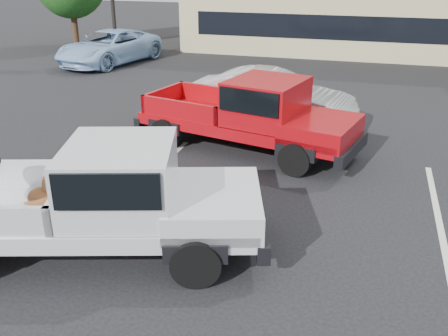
{
  "coord_description": "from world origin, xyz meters",
  "views": [
    {
      "loc": [
        1.49,
        -7.07,
        4.53
      ],
      "look_at": [
        -0.68,
        0.21,
        1.3
      ],
      "focal_mm": 40.0,
      "sensor_mm": 36.0,
      "label": 1
    }
  ],
  "objects_px": {
    "red_pickup": "(260,113)",
    "silver_sedan": "(271,100)",
    "silver_pickup": "(106,195)",
    "blue_suv": "(109,47)"
  },
  "relations": [
    {
      "from": "silver_pickup",
      "to": "blue_suv",
      "type": "bearing_deg",
      "value": 101.39
    },
    {
      "from": "silver_pickup",
      "to": "blue_suv",
      "type": "xyz_separation_m",
      "value": [
        -7.68,
        14.18,
        -0.31
      ]
    },
    {
      "from": "red_pickup",
      "to": "blue_suv",
      "type": "bearing_deg",
      "value": 148.62
    },
    {
      "from": "red_pickup",
      "to": "blue_suv",
      "type": "distance_m",
      "value": 12.71
    },
    {
      "from": "blue_suv",
      "to": "silver_pickup",
      "type": "bearing_deg",
      "value": -49.27
    },
    {
      "from": "silver_pickup",
      "to": "silver_sedan",
      "type": "distance_m",
      "value": 7.4
    },
    {
      "from": "red_pickup",
      "to": "silver_sedan",
      "type": "distance_m",
      "value": 2.11
    },
    {
      "from": "silver_pickup",
      "to": "silver_sedan",
      "type": "height_order",
      "value": "silver_pickup"
    },
    {
      "from": "silver_sedan",
      "to": "blue_suv",
      "type": "bearing_deg",
      "value": 58.26
    },
    {
      "from": "red_pickup",
      "to": "silver_sedan",
      "type": "relative_size",
      "value": 1.24
    }
  ]
}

